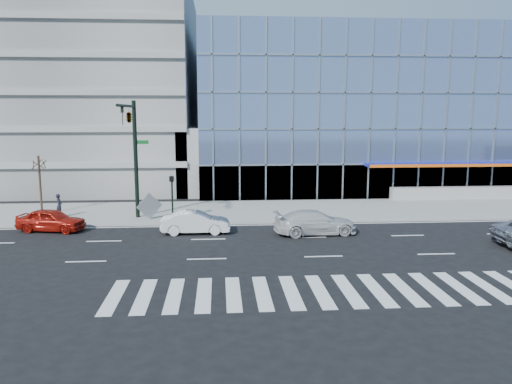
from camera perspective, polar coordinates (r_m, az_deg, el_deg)
The scene contains 14 objects.
ground at distance 29.94m, azimuth 6.13°, elevation -5.18°, with size 160.00×160.00×0.00m, color black.
sidewalk at distance 37.63m, azimuth 3.95°, elevation -2.09°, with size 120.00×8.00×0.15m, color gray.
theatre_building at distance 57.86m, azimuth 15.43°, elevation 8.89°, with size 42.00×26.00×15.00m, color #6E85B7.
parking_garage at distance 56.54m, azimuth -19.71°, elevation 11.24°, with size 24.00×24.00×20.00m, color gray.
ramp_block at distance 46.74m, azimuth -5.09°, elevation 3.70°, with size 6.00×8.00×6.00m, color gray.
tower_backdrop at distance 102.94m, azimuth -19.04°, elevation 17.89°, with size 14.00×14.00×48.00m, color gray.
traffic_signal at distance 33.61m, azimuth -14.09°, elevation 6.79°, with size 1.14×5.74×8.00m.
ped_signal_post at distance 34.03m, azimuth -9.58°, elevation 0.15°, with size 0.30×0.33×3.00m.
street_tree_near at distance 38.36m, azimuth -23.58°, elevation 2.98°, with size 1.10×1.10×4.23m.
white_suv at distance 30.62m, azimuth 6.77°, elevation -3.46°, with size 2.05×5.04×1.46m, color silver.
white_sedan at distance 30.84m, azimuth -6.92°, elevation -3.45°, with size 1.46×4.19×1.38m, color white.
red_sedan at distance 33.69m, azimuth -22.37°, elevation -2.97°, with size 1.68×4.18×1.42m, color #A3150C.
pedestrian at distance 37.20m, azimuth -21.58°, elevation -1.45°, with size 0.60×0.39×1.63m, color black.
tilted_panel at distance 34.61m, azimuth -12.07°, elevation -1.58°, with size 1.30×0.06×1.30m, color gray.
Camera 1 is at (-5.33, -28.54, 7.33)m, focal length 35.00 mm.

